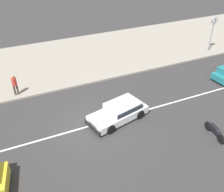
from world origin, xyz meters
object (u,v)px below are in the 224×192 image
object	(u,v)px
motorcycle_2	(215,131)
pedestrian_near_clock	(15,84)
hatchback_white_0	(120,111)
street_clock	(213,26)

from	to	relation	value
motorcycle_2	pedestrian_near_clock	size ratio (longest dim) A/B	1.11
motorcycle_2	pedestrian_near_clock	xyz separation A→B (m)	(-10.10, 9.34, 0.67)
hatchback_white_0	pedestrian_near_clock	size ratio (longest dim) A/B	2.62
hatchback_white_0	motorcycle_2	distance (m)	5.84
hatchback_white_0	motorcycle_2	bearing A→B (deg)	-41.54
hatchback_white_0	pedestrian_near_clock	bearing A→B (deg)	136.33
hatchback_white_0	street_clock	size ratio (longest dim) A/B	1.25
hatchback_white_0	street_clock	distance (m)	13.92
hatchback_white_0	motorcycle_2	world-z (taller)	hatchback_white_0
motorcycle_2	pedestrian_near_clock	bearing A→B (deg)	137.24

